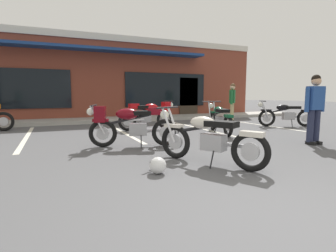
{
  "coord_description": "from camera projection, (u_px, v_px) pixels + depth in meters",
  "views": [
    {
      "loc": [
        -2.01,
        -1.5,
        1.21
      ],
      "look_at": [
        0.17,
        3.51,
        0.55
      ],
      "focal_mm": 28.15,
      "sensor_mm": 36.0,
      "label": 1
    }
  ],
  "objects": [
    {
      "name": "painted_stall_lines",
      "position": [
        122.0,
        132.0,
        8.56
      ],
      "size": [
        11.14,
        4.8,
        0.01
      ],
      "color": "silver",
      "rests_on": "ground_plane"
    },
    {
      "name": "person_in_black_shirt",
      "position": [
        315.0,
        105.0,
        6.31
      ],
      "size": [
        0.6,
        0.29,
        1.68
      ],
      "color": "black",
      "rests_on": "ground_plane"
    },
    {
      "name": "motorcycle_green_cafe_racer",
      "position": [
        286.0,
        114.0,
        9.89
      ],
      "size": [
        1.96,
        1.18,
        0.98
      ],
      "color": "black",
      "rests_on": "ground_plane"
    },
    {
      "name": "person_in_shorts_foreground",
      "position": [
        232.0,
        100.0,
        11.34
      ],
      "size": [
        0.49,
        0.5,
        1.68
      ],
      "color": "black",
      "rests_on": "ground_plane"
    },
    {
      "name": "motorcycle_silver_naked",
      "position": [
        220.0,
        118.0,
        8.19
      ],
      "size": [
        0.9,
        2.06,
        0.98
      ],
      "color": "black",
      "rests_on": "ground_plane"
    },
    {
      "name": "brick_storefront_building",
      "position": [
        91.0,
        80.0,
        14.91
      ],
      "size": [
        17.34,
        6.57,
        4.02
      ],
      "color": "brown",
      "rests_on": "ground_plane"
    },
    {
      "name": "motorcycle_orange_scrambler",
      "position": [
        150.0,
        114.0,
        9.12
      ],
      "size": [
        2.1,
        0.72,
        0.98
      ],
      "color": "black",
      "rests_on": "ground_plane"
    },
    {
      "name": "motorcycle_foreground_classic",
      "position": [
        208.0,
        138.0,
        4.54
      ],
      "size": [
        1.28,
        1.9,
        0.98
      ],
      "color": "black",
      "rests_on": "ground_plane"
    },
    {
      "name": "sidewalk_kerb",
      "position": [
        103.0,
        120.0,
        11.83
      ],
      "size": [
        22.0,
        1.8,
        0.14
      ],
      "primitive_type": "cube",
      "color": "#A8A59E",
      "rests_on": "ground_plane"
    },
    {
      "name": "ground_plane",
      "position": [
        162.0,
        153.0,
        5.41
      ],
      "size": [
        80.0,
        80.0,
        0.0
      ],
      "primitive_type": "plane",
      "color": "#515154"
    },
    {
      "name": "helmet_on_pavement",
      "position": [
        158.0,
        165.0,
        4.02
      ],
      "size": [
        0.26,
        0.26,
        0.26
      ],
      "color": "silver",
      "rests_on": "ground_plane"
    },
    {
      "name": "motorcycle_red_sportbike",
      "position": [
        129.0,
        124.0,
        6.06
      ],
      "size": [
        2.05,
        0.94,
        0.98
      ],
      "color": "black",
      "rests_on": "ground_plane"
    }
  ]
}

